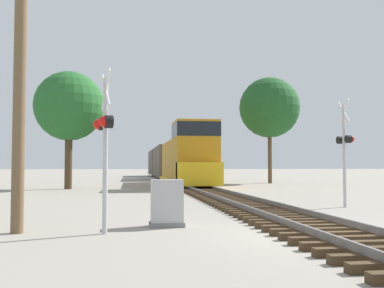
# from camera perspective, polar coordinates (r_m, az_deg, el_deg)

# --- Properties ---
(ground_plane) EXTENTS (400.00, 400.00, 0.00)m
(ground_plane) POSITION_cam_1_polar(r_m,az_deg,el_deg) (10.71, 17.20, -11.20)
(ground_plane) COLOR gray
(rail_track_bed) EXTENTS (2.60, 160.00, 0.31)m
(rail_track_bed) POSITION_cam_1_polar(r_m,az_deg,el_deg) (10.69, 17.19, -10.48)
(rail_track_bed) COLOR #42301E
(rail_track_bed) RESTS_ON ground
(freight_train) EXTENTS (2.92, 45.31, 4.61)m
(freight_train) POSITION_cam_1_polar(r_m,az_deg,el_deg) (49.69, -2.85, -2.29)
(freight_train) COLOR #B77A14
(freight_train) RESTS_ON ground
(crossing_signal_near) EXTENTS (0.52, 1.01, 3.85)m
(crossing_signal_near) POSITION_cam_1_polar(r_m,az_deg,el_deg) (10.79, -11.06, 1.29)
(crossing_signal_near) COLOR #B7B7BC
(crossing_signal_near) RESTS_ON ground
(crossing_signal_far) EXTENTS (0.32, 1.00, 4.14)m
(crossing_signal_far) POSITION_cam_1_polar(r_m,az_deg,el_deg) (18.30, 18.82, -0.05)
(crossing_signal_far) COLOR #B7B7BC
(crossing_signal_far) RESTS_ON ground
(relay_cabinet) EXTENTS (0.91, 0.60, 1.23)m
(relay_cabinet) POSITION_cam_1_polar(r_m,az_deg,el_deg) (11.89, -3.22, -7.54)
(relay_cabinet) COLOR slate
(relay_cabinet) RESTS_ON ground
(utility_pole) EXTENTS (1.80, 0.29, 8.36)m
(utility_pole) POSITION_cam_1_polar(r_m,az_deg,el_deg) (11.76, -20.98, 10.73)
(utility_pole) COLOR brown
(utility_pole) RESTS_ON ground
(tree_far_right) EXTENTS (4.77, 4.77, 8.07)m
(tree_far_right) POSITION_cam_1_polar(r_m,az_deg,el_deg) (32.05, -15.33, 4.61)
(tree_far_right) COLOR #473521
(tree_far_right) RESTS_ON ground
(tree_mid_background) EXTENTS (5.49, 5.49, 9.64)m
(tree_mid_background) POSITION_cam_1_polar(r_m,az_deg,el_deg) (41.64, 9.81, 4.56)
(tree_mid_background) COLOR brown
(tree_mid_background) RESTS_ON ground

